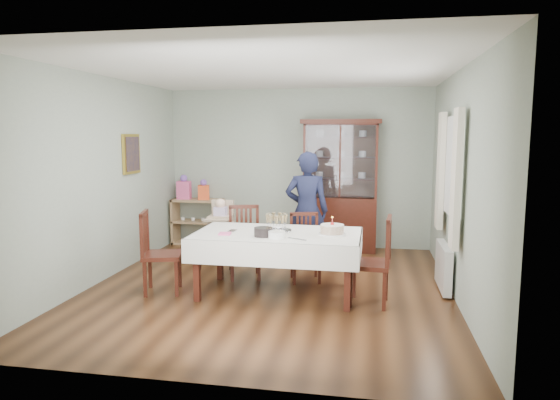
% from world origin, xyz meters
% --- Properties ---
extents(floor, '(5.00, 5.00, 0.00)m').
position_xyz_m(floor, '(0.00, 0.00, 0.00)').
color(floor, '#593319').
rests_on(floor, ground).
extents(room_shell, '(5.00, 5.00, 5.00)m').
position_xyz_m(room_shell, '(0.00, 0.53, 1.70)').
color(room_shell, '#9EAA99').
rests_on(room_shell, floor).
extents(dining_table, '(2.01, 1.17, 0.76)m').
position_xyz_m(dining_table, '(0.14, -0.21, 0.38)').
color(dining_table, '#421710').
rests_on(dining_table, floor).
extents(china_cabinet, '(1.30, 0.48, 2.18)m').
position_xyz_m(china_cabinet, '(0.75, 2.26, 1.12)').
color(china_cabinet, '#421710').
rests_on(china_cabinet, floor).
extents(sideboard, '(0.90, 0.38, 0.80)m').
position_xyz_m(sideboard, '(-1.75, 2.28, 0.40)').
color(sideboard, tan).
rests_on(sideboard, floor).
extents(picture_frame, '(0.04, 0.48, 0.58)m').
position_xyz_m(picture_frame, '(-2.22, 0.80, 1.65)').
color(picture_frame, gold).
rests_on(picture_frame, room_shell).
extents(window, '(0.04, 1.02, 1.22)m').
position_xyz_m(window, '(2.22, 0.30, 1.55)').
color(window, white).
rests_on(window, room_shell).
extents(curtain_left, '(0.07, 0.30, 1.55)m').
position_xyz_m(curtain_left, '(2.16, -0.32, 1.45)').
color(curtain_left, silver).
rests_on(curtain_left, room_shell).
extents(curtain_right, '(0.07, 0.30, 1.55)m').
position_xyz_m(curtain_right, '(2.16, 0.92, 1.45)').
color(curtain_right, silver).
rests_on(curtain_right, room_shell).
extents(radiator, '(0.10, 0.80, 0.55)m').
position_xyz_m(radiator, '(2.16, 0.30, 0.30)').
color(radiator, white).
rests_on(radiator, floor).
extents(chair_far_left, '(0.54, 0.54, 0.96)m').
position_xyz_m(chair_far_left, '(-0.42, 0.42, 0.29)').
color(chair_far_left, '#421710').
rests_on(chair_far_left, floor).
extents(chair_far_right, '(0.49, 0.49, 0.89)m').
position_xyz_m(chair_far_right, '(0.41, 0.40, 0.27)').
color(chair_far_right, '#421710').
rests_on(chair_far_right, floor).
extents(chair_end_left, '(0.56, 0.56, 1.01)m').
position_xyz_m(chair_end_left, '(-1.28, -0.40, 0.30)').
color(chair_end_left, '#421710').
rests_on(chair_end_left, floor).
extents(chair_end_right, '(0.49, 0.49, 1.02)m').
position_xyz_m(chair_end_right, '(1.26, -0.39, 0.30)').
color(chair_end_right, '#421710').
rests_on(chair_end_right, floor).
extents(woman, '(0.66, 0.47, 1.70)m').
position_xyz_m(woman, '(0.35, 0.99, 0.85)').
color(woman, black).
rests_on(woman, floor).
extents(high_chair, '(0.45, 0.45, 1.01)m').
position_xyz_m(high_chair, '(-0.91, 0.90, 0.39)').
color(high_chair, black).
rests_on(high_chair, floor).
extents(champagne_tray, '(0.37, 0.37, 0.22)m').
position_xyz_m(champagne_tray, '(0.12, -0.13, 0.83)').
color(champagne_tray, silver).
rests_on(champagne_tray, dining_table).
extents(birthday_cake, '(0.32, 0.32, 0.22)m').
position_xyz_m(birthday_cake, '(0.80, -0.21, 0.82)').
color(birthday_cake, white).
rests_on(birthday_cake, dining_table).
extents(plate_stack_dark, '(0.26, 0.26, 0.10)m').
position_xyz_m(plate_stack_dark, '(0.02, -0.44, 0.81)').
color(plate_stack_dark, black).
rests_on(plate_stack_dark, dining_table).
extents(plate_stack_white, '(0.23, 0.23, 0.08)m').
position_xyz_m(plate_stack_white, '(0.20, -0.53, 0.80)').
color(plate_stack_white, white).
rests_on(plate_stack_white, dining_table).
extents(napkin_stack, '(0.15, 0.15, 0.02)m').
position_xyz_m(napkin_stack, '(-0.45, -0.42, 0.77)').
color(napkin_stack, '#EB5693').
rests_on(napkin_stack, dining_table).
extents(cutlery, '(0.11, 0.16, 0.01)m').
position_xyz_m(cutlery, '(-0.45, -0.21, 0.77)').
color(cutlery, silver).
rests_on(cutlery, dining_table).
extents(cake_knife, '(0.23, 0.14, 0.01)m').
position_xyz_m(cake_knife, '(0.43, -0.55, 0.77)').
color(cake_knife, silver).
rests_on(cake_knife, dining_table).
extents(gift_bag_pink, '(0.24, 0.16, 0.43)m').
position_xyz_m(gift_bag_pink, '(-1.99, 2.26, 0.99)').
color(gift_bag_pink, '#EB5693').
rests_on(gift_bag_pink, sideboard).
extents(gift_bag_orange, '(0.22, 0.18, 0.35)m').
position_xyz_m(gift_bag_orange, '(-1.62, 2.26, 0.96)').
color(gift_bag_orange, '#FF5928').
rests_on(gift_bag_orange, sideboard).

